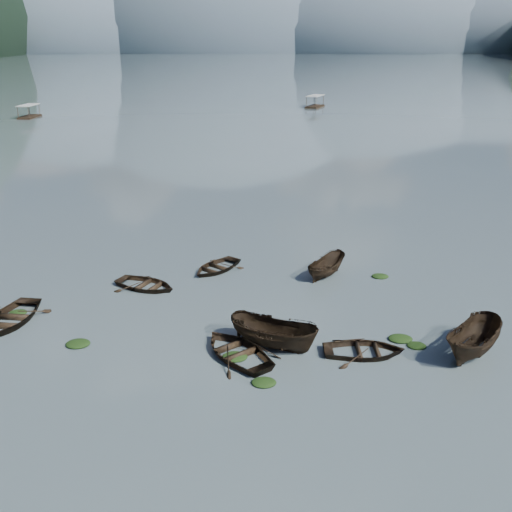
{
  "coord_description": "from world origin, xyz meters",
  "views": [
    {
      "loc": [
        0.23,
        -20.64,
        14.38
      ],
      "look_at": [
        0.0,
        12.0,
        2.0
      ],
      "focal_mm": 40.0,
      "sensor_mm": 36.0,
      "label": 1
    }
  ],
  "objects_px": {
    "rowboat_0": "(11,322)",
    "pontoon_left": "(30,118)",
    "rowboat_3": "(238,356)",
    "pontoon_centre": "(315,107)"
  },
  "relations": [
    {
      "from": "rowboat_3",
      "to": "rowboat_0",
      "type": "bearing_deg",
      "value": -52.66
    },
    {
      "from": "rowboat_0",
      "to": "rowboat_3",
      "type": "bearing_deg",
      "value": -8.61
    },
    {
      "from": "rowboat_0",
      "to": "rowboat_3",
      "type": "distance_m",
      "value": 12.96
    },
    {
      "from": "rowboat_3",
      "to": "pontoon_centre",
      "type": "distance_m",
      "value": 110.57
    },
    {
      "from": "rowboat_0",
      "to": "pontoon_left",
      "type": "relative_size",
      "value": 0.74
    },
    {
      "from": "rowboat_3",
      "to": "pontoon_centre",
      "type": "relative_size",
      "value": 0.67
    },
    {
      "from": "pontoon_left",
      "to": "pontoon_centre",
      "type": "xyz_separation_m",
      "value": [
        58.2,
        19.06,
        0.0
      ]
    },
    {
      "from": "rowboat_0",
      "to": "pontoon_centre",
      "type": "bearing_deg",
      "value": 82.97
    },
    {
      "from": "rowboat_0",
      "to": "pontoon_left",
      "type": "distance_m",
      "value": 92.96
    },
    {
      "from": "pontoon_centre",
      "to": "rowboat_0",
      "type": "bearing_deg",
      "value": -81.18
    }
  ]
}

